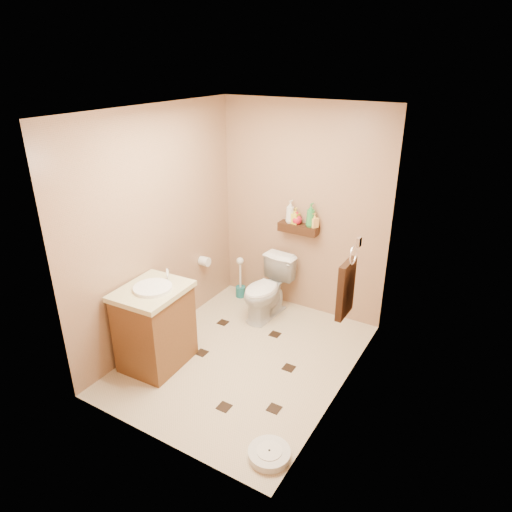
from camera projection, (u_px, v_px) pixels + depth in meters
The scene contains 19 objects.
ground at pixel (244, 358), 4.60m from camera, with size 2.50×2.50×0.00m, color beige.
wall_back at pixel (302, 211), 5.10m from camera, with size 2.00×0.04×2.40m, color #9E775A.
wall_front at pixel (146, 309), 3.13m from camera, with size 2.00×0.04×2.40m, color #9E775A.
wall_left at pixel (158, 229), 4.58m from camera, with size 0.04×2.50×2.40m, color #9E775A.
wall_right at pixel (348, 273), 3.65m from camera, with size 0.04×2.50×2.40m, color #9E775A.
ceiling at pixel (241, 110), 3.63m from camera, with size 2.00×2.50×0.02m, color silver.
wall_shelf at pixel (298, 228), 5.11m from camera, with size 0.46×0.14×0.10m, color #361D0E.
floor_accents at pixel (247, 362), 4.53m from camera, with size 1.27×1.32×0.01m.
toilet at pixel (267, 289), 5.21m from camera, with size 0.39×0.68×0.70m, color white.
vanity at pixel (155, 325), 4.37m from camera, with size 0.59×0.70×0.95m.
bathroom_scale at pixel (269, 454), 3.46m from camera, with size 0.37×0.37×0.07m.
toilet_brush at pixel (240, 283), 5.70m from camera, with size 0.12×0.12×0.54m.
towel_ring at pixel (346, 286), 3.99m from camera, with size 0.12×0.30×0.76m.
toilet_paper at pixel (205, 261), 5.31m from camera, with size 0.12×0.11×0.12m.
bottle_a at pixel (290, 212), 5.09m from camera, with size 0.10×0.10×0.26m, color silver.
bottle_b at pixel (295, 216), 5.07m from camera, with size 0.08×0.08×0.18m, color gold.
bottle_c at pixel (297, 218), 5.07m from camera, with size 0.11×0.11×0.14m, color red.
bottle_d at pixel (311, 215), 4.97m from camera, with size 0.10×0.10×0.26m, color #2B823D.
bottle_e at pixel (314, 220), 4.97m from camera, with size 0.07×0.07×0.16m, color #F3B251.
Camera 1 is at (2.03, -3.20, 2.80)m, focal length 32.00 mm.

